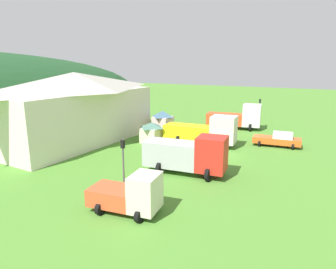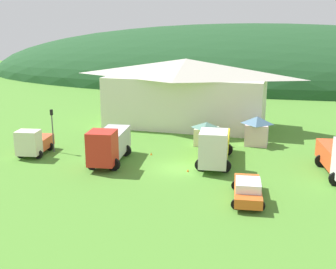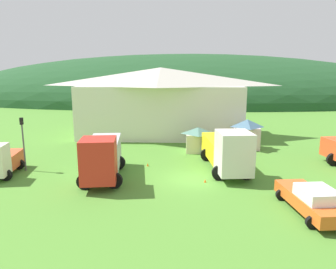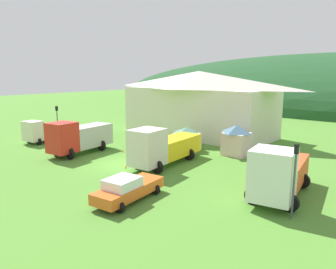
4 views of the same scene
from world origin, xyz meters
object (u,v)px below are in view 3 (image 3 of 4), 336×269
object	(u,v)px
play_shed_cream	(198,139)
flatbed_truck_yellow	(227,150)
depot_building	(161,101)
traffic_cone_near_pickup	(148,166)
play_shed_pink	(247,134)
traffic_cone_mid_row	(205,182)
crane_truck_red	(102,156)
service_pickup_orange	(312,200)
traffic_light_west	(23,139)

from	to	relation	value
play_shed_cream	flatbed_truck_yellow	xyz separation A→B (m)	(1.97, -6.13, 0.46)
depot_building	traffic_cone_near_pickup	bearing A→B (deg)	-90.86
play_shed_cream	flatbed_truck_yellow	distance (m)	6.45
play_shed_cream	play_shed_pink	world-z (taller)	play_shed_pink
play_shed_cream	flatbed_truck_yellow	size ratio (longest dim) A/B	0.29
depot_building	traffic_cone_mid_row	xyz separation A→B (m)	(4.37, -16.84, -4.31)
flatbed_truck_yellow	traffic_cone_near_pickup	xyz separation A→B (m)	(-6.40, 0.98, -1.73)
play_shed_cream	traffic_cone_near_pickup	bearing A→B (deg)	-130.71
crane_truck_red	flatbed_truck_yellow	bearing A→B (deg)	96.08
crane_truck_red	service_pickup_orange	bearing A→B (deg)	60.44
depot_building	traffic_cone_mid_row	distance (m)	17.92
play_shed_cream	play_shed_pink	size ratio (longest dim) A/B	0.81
crane_truck_red	traffic_cone_mid_row	world-z (taller)	crane_truck_red
play_shed_cream	traffic_light_west	bearing A→B (deg)	-154.32
play_shed_cream	play_shed_pink	bearing A→B (deg)	16.16
service_pickup_orange	traffic_cone_mid_row	distance (m)	7.35
crane_truck_red	depot_building	bearing A→B (deg)	161.18
play_shed_pink	crane_truck_red	world-z (taller)	crane_truck_red
crane_truck_red	traffic_cone_mid_row	distance (m)	7.72
play_shed_cream	traffic_cone_mid_row	xyz separation A→B (m)	(0.13, -8.85, -1.27)
traffic_cone_near_pickup	traffic_light_west	bearing A→B (deg)	-170.41
service_pickup_orange	traffic_cone_near_pickup	size ratio (longest dim) A/B	9.75
flatbed_truck_yellow	traffic_cone_mid_row	bearing A→B (deg)	-40.14
traffic_cone_mid_row	service_pickup_orange	bearing A→B (deg)	-40.78
flatbed_truck_yellow	depot_building	bearing A→B (deg)	-162.37
crane_truck_red	traffic_cone_near_pickup	size ratio (longest dim) A/B	13.11
crane_truck_red	flatbed_truck_yellow	world-z (taller)	flatbed_truck_yellow
traffic_cone_near_pickup	traffic_cone_mid_row	world-z (taller)	traffic_cone_near_pickup
traffic_light_west	traffic_cone_mid_row	xyz separation A→B (m)	(14.24, -2.06, -2.63)
flatbed_truck_yellow	traffic_cone_near_pickup	bearing A→B (deg)	-104.77
traffic_light_west	traffic_cone_near_pickup	distance (m)	10.16
play_shed_pink	traffic_cone_near_pickup	world-z (taller)	play_shed_pink
service_pickup_orange	traffic_cone_mid_row	bearing A→B (deg)	-137.99
play_shed_cream	traffic_cone_near_pickup	size ratio (longest dim) A/B	4.44
crane_truck_red	traffic_light_west	bearing A→B (deg)	-112.15
crane_truck_red	traffic_cone_near_pickup	xyz separation A→B (m)	(2.94, 3.33, -1.78)
service_pickup_orange	traffic_cone_mid_row	size ratio (longest dim) A/B	12.10
depot_building	traffic_cone_near_pickup	xyz separation A→B (m)	(-0.20, -13.15, -4.31)
play_shed_cream	traffic_light_west	xyz separation A→B (m)	(-14.11, -6.79, 1.36)
depot_building	crane_truck_red	size ratio (longest dim) A/B	2.84
service_pickup_orange	flatbed_truck_yellow	bearing A→B (deg)	-160.95
crane_truck_red	traffic_light_west	size ratio (longest dim) A/B	1.70
play_shed_pink	flatbed_truck_yellow	world-z (taller)	flatbed_truck_yellow
flatbed_truck_yellow	traffic_cone_mid_row	size ratio (longest dim) A/B	19.13
crane_truck_red	traffic_light_west	distance (m)	7.00
play_shed_pink	crane_truck_red	xyz separation A→B (m)	(-12.46, -9.96, 0.21)
play_shed_pink	traffic_cone_mid_row	size ratio (longest dim) A/B	6.81
depot_building	service_pickup_orange	xyz separation A→B (m)	(9.90, -21.61, -3.48)
play_shed_cream	service_pickup_orange	distance (m)	14.75
play_shed_pink	traffic_light_west	size ratio (longest dim) A/B	0.71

